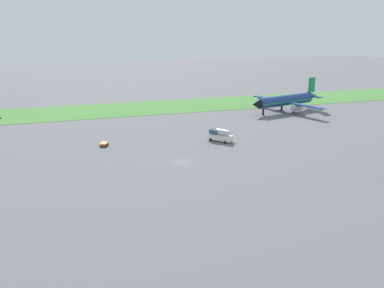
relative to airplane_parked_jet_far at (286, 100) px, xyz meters
name	(u,v)px	position (x,y,z in m)	size (l,w,h in m)	color
ground_plane	(181,162)	(-52.32, -43.40, -4.10)	(600.00, 600.00, 0.00)	slate
grass_taxiway_strip	(127,109)	(-52.32, 23.17, -4.06)	(360.00, 28.00, 0.08)	#478438
airplane_parked_jet_far	(286,100)	(0.00, 0.00, 0.00)	(31.32, 31.68, 11.38)	navy
baggage_cart_near_gate	(104,144)	(-66.78, -24.60, -3.53)	(2.42, 2.82, 0.90)	orange
fuel_truck_by_runway	(220,135)	(-37.32, -29.58, -2.52)	(5.71, 6.69, 3.29)	white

